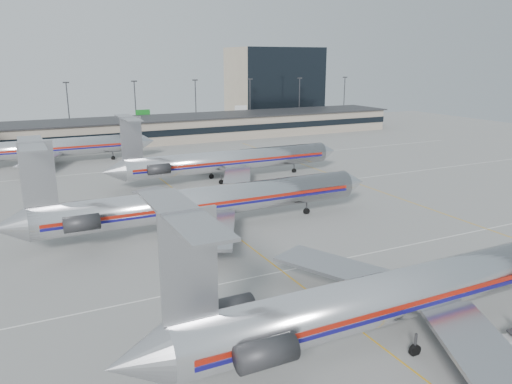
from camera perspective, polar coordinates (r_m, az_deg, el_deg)
ground at (r=44.24m, az=9.51°, el=-13.67°), size 260.00×260.00×0.00m
apron_markings at (r=51.78m, az=3.02°, el=-9.04°), size 160.00×0.15×0.02m
terminal at (r=132.48m, az=-15.91°, el=6.61°), size 162.00×17.00×6.25m
light_mast_row at (r=145.63m, az=-17.11°, el=9.38°), size 163.60×0.40×15.28m
distant_building at (r=180.81m, az=2.06°, el=12.22°), size 30.00×20.00×25.00m
jet_foreground at (r=41.42m, az=17.80°, el=-10.54°), size 48.90×28.80×12.80m
jet_second_row at (r=62.89m, az=-6.34°, el=-1.14°), size 48.87×28.78×12.79m
jet_third_row at (r=89.15m, az=-3.39°, el=3.61°), size 44.89×27.61×12.27m
jet_back_row at (r=110.45m, az=-23.24°, el=4.61°), size 44.59×27.43×12.19m
tug_center at (r=38.43m, az=25.57°, el=-18.21°), size 2.75×1.84×2.05m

